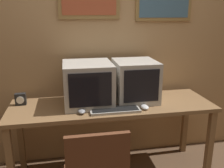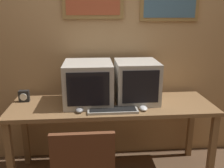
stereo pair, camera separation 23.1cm
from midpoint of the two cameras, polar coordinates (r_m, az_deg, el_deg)
name	(u,v)px [view 2 (the right image)]	position (r m, az deg, el deg)	size (l,w,h in m)	color
wall_back	(109,41)	(2.64, 1.88, 9.89)	(8.00, 0.08, 2.60)	tan
desk	(112,112)	(2.40, 2.77, -6.49)	(1.91, 0.61, 0.76)	olive
monitor_left	(88,83)	(2.35, -2.63, 0.23)	(0.45, 0.47, 0.39)	#B7B2A8
monitor_right	(136,81)	(2.42, 8.34, 0.57)	(0.40, 0.43, 0.39)	#B7B2A8
keyboard_main	(113,110)	(2.20, 3.18, -5.99)	(0.44, 0.16, 0.03)	#A8A399
mouse_near_keyboard	(143,108)	(2.25, 10.15, -5.53)	(0.07, 0.11, 0.04)	silver
mouse_far_corner	(79,110)	(2.19, -4.48, -5.94)	(0.07, 0.12, 0.04)	gray
desk_clock	(24,96)	(2.52, -17.03, -2.70)	(0.10, 0.06, 0.11)	black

